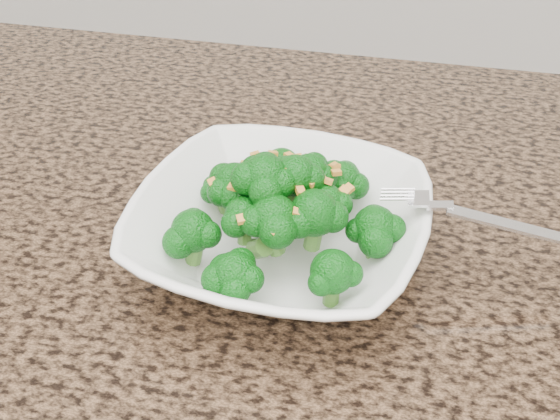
# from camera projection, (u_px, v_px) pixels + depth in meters

# --- Properties ---
(granite_counter) EXTENTS (1.64, 1.04, 0.03)m
(granite_counter) POSITION_uv_depth(u_px,v_px,m) (46.00, 335.00, 0.54)
(granite_counter) COLOR brown
(granite_counter) RESTS_ON cabinet
(bowl) EXTENTS (0.26, 0.26, 0.06)m
(bowl) POSITION_uv_depth(u_px,v_px,m) (280.00, 231.00, 0.57)
(bowl) COLOR white
(bowl) RESTS_ON granite_counter
(broccoli_pile) EXTENTS (0.21, 0.21, 0.06)m
(broccoli_pile) POSITION_uv_depth(u_px,v_px,m) (280.00, 168.00, 0.53)
(broccoli_pile) COLOR #0B620F
(broccoli_pile) RESTS_ON bowl
(garlic_topping) EXTENTS (0.12, 0.12, 0.01)m
(garlic_topping) POSITION_uv_depth(u_px,v_px,m) (280.00, 129.00, 0.51)
(garlic_topping) COLOR gold
(garlic_topping) RESTS_ON broccoli_pile
(fork) EXTENTS (0.17, 0.04, 0.01)m
(fork) POSITION_uv_depth(u_px,v_px,m) (445.00, 207.00, 0.54)
(fork) COLOR silver
(fork) RESTS_ON bowl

